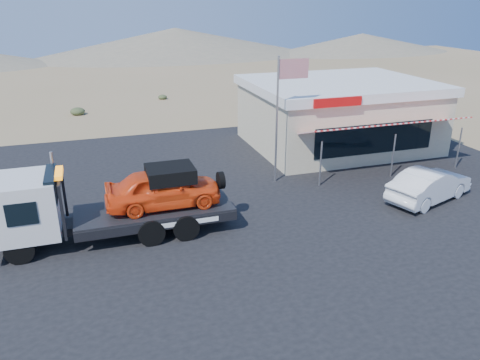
{
  "coord_description": "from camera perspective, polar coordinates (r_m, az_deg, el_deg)",
  "views": [
    {
      "loc": [
        -3.57,
        -15.31,
        8.45
      ],
      "look_at": [
        1.93,
        1.57,
        1.5
      ],
      "focal_mm": 35.0,
      "sensor_mm": 36.0,
      "label": 1
    }
  ],
  "objects": [
    {
      "name": "white_sedan",
      "position": [
        22.22,
        22.1,
        -0.55
      ],
      "size": [
        4.67,
        2.88,
        1.45
      ],
      "primitive_type": "imported",
      "rotation": [
        0.0,
        0.0,
        1.9
      ],
      "color": "silver",
      "rests_on": "asphalt_lot"
    },
    {
      "name": "ground",
      "position": [
        17.85,
        -4.36,
        -6.94
      ],
      "size": [
        120.0,
        120.0,
        0.0
      ],
      "primitive_type": "plane",
      "color": "#8A764F",
      "rests_on": "ground"
    },
    {
      "name": "asphalt_lot",
      "position": [
        20.92,
        -1.03,
        -2.42
      ],
      "size": [
        32.0,
        24.0,
        0.02
      ],
      "primitive_type": "cube",
      "color": "black",
      "rests_on": "ground"
    },
    {
      "name": "tow_truck",
      "position": [
        17.81,
        -15.5,
        -2.36
      ],
      "size": [
        8.42,
        2.5,
        2.82
      ],
      "color": "black",
      "rests_on": "asphalt_lot"
    },
    {
      "name": "jerky_store",
      "position": [
        28.8,
        11.84,
        7.96
      ],
      "size": [
        10.4,
        9.97,
        3.9
      ],
      "color": "#BCAE8E",
      "rests_on": "asphalt_lot"
    },
    {
      "name": "flagpole",
      "position": [
        22.06,
        5.13,
        9.03
      ],
      "size": [
        1.55,
        0.1,
        6.0
      ],
      "color": "#99999E",
      "rests_on": "asphalt_lot"
    },
    {
      "name": "distant_hills",
      "position": [
        71.03,
        -23.76,
        14.35
      ],
      "size": [
        126.0,
        48.0,
        4.2
      ],
      "color": "#726B59",
      "rests_on": "ground"
    }
  ]
}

